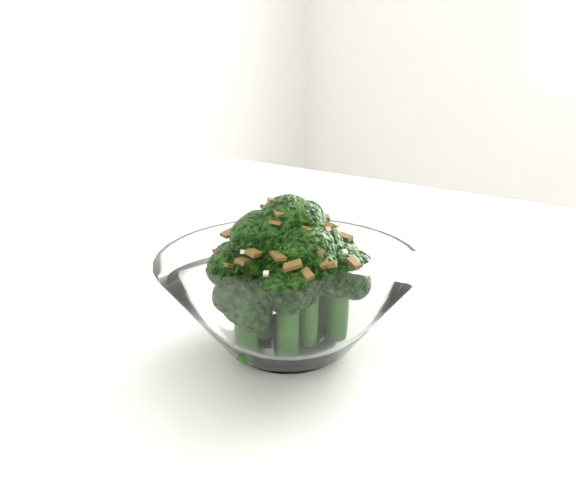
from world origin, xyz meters
TOP-DOWN VIEW (x-y plane):
  - table at (-0.11, -0.09)m, footprint 1.39×1.13m
  - broccoli_dish at (0.03, -0.23)m, footprint 0.20×0.20m

SIDE VIEW (x-z plane):
  - table at x=-0.11m, z-range 0.31..1.06m
  - broccoli_dish at x=0.03m, z-range 0.74..0.86m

